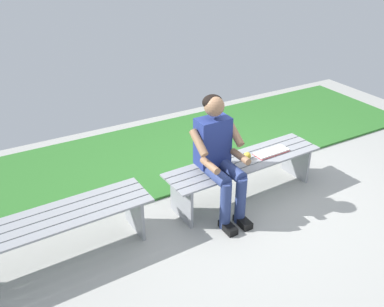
{
  "coord_description": "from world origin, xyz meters",
  "views": [
    {
      "loc": [
        2.42,
        3.1,
        2.63
      ],
      "look_at": [
        0.74,
        0.15,
        0.8
      ],
      "focal_mm": 38.72,
      "sensor_mm": 36.0,
      "label": 1
    }
  ],
  "objects_px": {
    "bench_far": "(46,229)",
    "book_open": "(272,152)",
    "apple": "(247,156)",
    "person_seated": "(219,153)",
    "bench_near": "(244,168)"
  },
  "relations": [
    {
      "from": "person_seated",
      "to": "bench_near",
      "type": "bearing_deg",
      "value": -166.02
    },
    {
      "from": "bench_far",
      "to": "person_seated",
      "type": "distance_m",
      "value": 1.75
    },
    {
      "from": "apple",
      "to": "book_open",
      "type": "height_order",
      "value": "apple"
    },
    {
      "from": "bench_near",
      "to": "person_seated",
      "type": "distance_m",
      "value": 0.54
    },
    {
      "from": "bench_near",
      "to": "apple",
      "type": "distance_m",
      "value": 0.15
    },
    {
      "from": "bench_far",
      "to": "apple",
      "type": "xyz_separation_m",
      "value": [
        -2.15,
        -0.01,
        0.14
      ]
    },
    {
      "from": "bench_far",
      "to": "book_open",
      "type": "xyz_separation_m",
      "value": [
        -2.47,
        0.01,
        0.11
      ]
    },
    {
      "from": "bench_near",
      "to": "bench_far",
      "type": "relative_size",
      "value": 0.97
    },
    {
      "from": "apple",
      "to": "bench_far",
      "type": "bearing_deg",
      "value": 0.22
    },
    {
      "from": "bench_far",
      "to": "book_open",
      "type": "bearing_deg",
      "value": 179.71
    },
    {
      "from": "person_seated",
      "to": "apple",
      "type": "relative_size",
      "value": 15.64
    },
    {
      "from": "apple",
      "to": "book_open",
      "type": "xyz_separation_m",
      "value": [
        -0.32,
        0.02,
        -0.03
      ]
    },
    {
      "from": "bench_far",
      "to": "bench_near",
      "type": "bearing_deg",
      "value": 180.0
    },
    {
      "from": "person_seated",
      "to": "book_open",
      "type": "bearing_deg",
      "value": -173.44
    },
    {
      "from": "bench_near",
      "to": "person_seated",
      "type": "xyz_separation_m",
      "value": [
        0.4,
        0.1,
        0.34
      ]
    }
  ]
}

